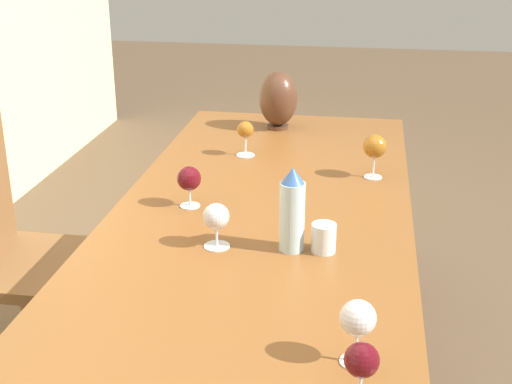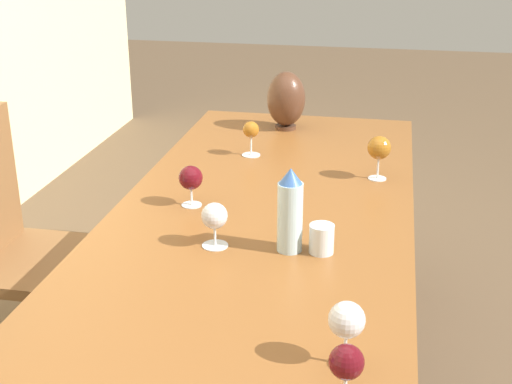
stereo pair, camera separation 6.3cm
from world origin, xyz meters
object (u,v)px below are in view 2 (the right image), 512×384
(wine_glass_4, at_px, (214,217))
(wine_glass_5, at_px, (191,179))
(water_bottle, at_px, (290,211))
(vase, at_px, (286,99))
(wine_glass_1, at_px, (346,364))
(water_tumbler, at_px, (322,239))
(wine_glass_2, at_px, (347,321))
(wine_glass_3, at_px, (379,148))
(chair_far, at_px, (24,245))
(wine_glass_0, at_px, (251,131))

(wine_glass_4, relative_size, wine_glass_5, 0.98)
(wine_glass_5, bearing_deg, water_bottle, -125.88)
(vase, distance_m, wine_glass_1, 1.80)
(water_tumbler, xyz_separation_m, wine_glass_2, (-0.49, -0.10, 0.06))
(wine_glass_3, bearing_deg, chair_far, 104.63)
(wine_glass_5, bearing_deg, wine_glass_3, -58.12)
(vase, bearing_deg, wine_glass_3, -142.93)
(vase, relative_size, wine_glass_0, 1.83)
(wine_glass_3, distance_m, wine_glass_4, 0.74)
(water_tumbler, xyz_separation_m, chair_far, (0.29, 1.04, -0.25))
(vase, height_order, wine_glass_2, vase)
(water_bottle, relative_size, wine_glass_0, 1.79)
(wine_glass_2, distance_m, wine_glass_3, 1.08)
(chair_far, bearing_deg, wine_glass_1, -128.86)
(water_bottle, height_order, wine_glass_0, water_bottle)
(wine_glass_2, distance_m, wine_glass_5, 0.91)
(water_tumbler, bearing_deg, wine_glass_2, -168.43)
(wine_glass_4, bearing_deg, water_tumbler, -86.51)
(vase, relative_size, wine_glass_1, 1.68)
(water_bottle, distance_m, wine_glass_3, 0.63)
(wine_glass_2, xyz_separation_m, wine_glass_4, (0.47, 0.39, -0.01))
(wine_glass_1, xyz_separation_m, wine_glass_4, (0.62, 0.40, -0.02))
(wine_glass_2, relative_size, wine_glass_3, 0.93)
(water_tumbler, distance_m, wine_glass_0, 0.83)
(vase, xyz_separation_m, wine_glass_2, (-1.61, -0.37, -0.02))
(wine_glass_0, relative_size, wine_glass_3, 0.86)
(vase, height_order, wine_glass_1, vase)
(water_tumbler, relative_size, wine_glass_3, 0.53)
(wine_glass_4, bearing_deg, wine_glass_3, -34.25)
(wine_glass_2, relative_size, chair_far, 0.15)
(water_bottle, bearing_deg, wine_glass_1, -162.88)
(wine_glass_4, xyz_separation_m, wine_glass_5, (0.26, 0.14, 0.00))
(water_tumbler, distance_m, wine_glass_5, 0.50)
(wine_glass_4, bearing_deg, water_bottle, -85.82)
(water_bottle, bearing_deg, chair_far, 73.17)
(wine_glass_4, height_order, wine_glass_5, wine_glass_5)
(chair_far, bearing_deg, wine_glass_4, -111.97)
(wine_glass_0, bearing_deg, wine_glass_1, -161.91)
(vase, distance_m, wine_glass_4, 1.13)
(water_tumbler, distance_m, wine_glass_1, 0.65)
(vase, bearing_deg, wine_glass_5, 169.67)
(chair_far, bearing_deg, water_tumbler, -105.38)
(vase, bearing_deg, wine_glass_1, -167.76)
(wine_glass_1, relative_size, wine_glass_5, 1.11)
(water_tumbler, relative_size, wine_glass_5, 0.62)
(wine_glass_1, distance_m, chair_far, 1.51)
(vase, height_order, chair_far, vase)
(water_tumbler, distance_m, wine_glass_2, 0.51)
(wine_glass_3, relative_size, wine_glass_4, 1.20)
(chair_far, bearing_deg, wine_glass_2, -124.31)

